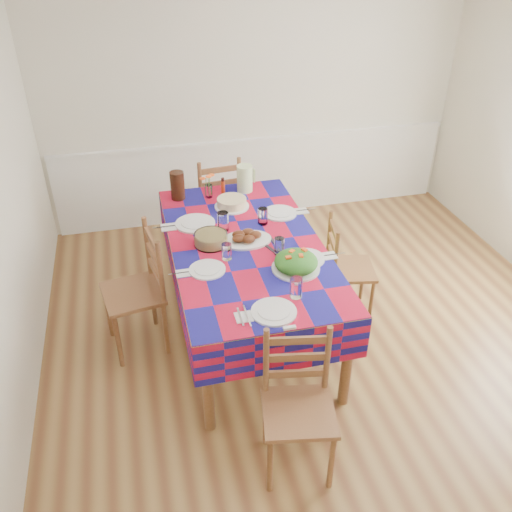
{
  "coord_description": "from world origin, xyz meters",
  "views": [
    {
      "loc": [
        -1.35,
        -3.01,
        3.03
      ],
      "look_at": [
        -0.54,
        0.29,
        0.84
      ],
      "focal_mm": 38.0,
      "sensor_mm": 36.0,
      "label": 1
    }
  ],
  "objects_px": {
    "green_pitcher": "(245,178)",
    "chair_near": "(298,406)",
    "chair_left": "(139,292)",
    "chair_right": "(346,269)",
    "chair_far": "(217,203)",
    "dining_table": "(246,253)",
    "meat_platter": "(246,238)",
    "tea_pitcher": "(177,185)"
  },
  "relations": [
    {
      "from": "green_pitcher",
      "to": "chair_near",
      "type": "height_order",
      "value": "green_pitcher"
    },
    {
      "from": "chair_near",
      "to": "chair_left",
      "type": "relative_size",
      "value": 0.94
    },
    {
      "from": "chair_near",
      "to": "chair_right",
      "type": "bearing_deg",
      "value": 68.27
    },
    {
      "from": "chair_far",
      "to": "chair_right",
      "type": "distance_m",
      "value": 1.6
    },
    {
      "from": "dining_table",
      "to": "meat_platter",
      "type": "relative_size",
      "value": 5.42
    },
    {
      "from": "green_pitcher",
      "to": "chair_left",
      "type": "distance_m",
      "value": 1.46
    },
    {
      "from": "tea_pitcher",
      "to": "chair_left",
      "type": "height_order",
      "value": "tea_pitcher"
    },
    {
      "from": "chair_near",
      "to": "chair_left",
      "type": "bearing_deg",
      "value": 132.73
    },
    {
      "from": "chair_near",
      "to": "chair_far",
      "type": "distance_m",
      "value": 2.72
    },
    {
      "from": "meat_platter",
      "to": "chair_near",
      "type": "distance_m",
      "value": 1.44
    },
    {
      "from": "meat_platter",
      "to": "tea_pitcher",
      "type": "bearing_deg",
      "value": 115.98
    },
    {
      "from": "chair_far",
      "to": "meat_platter",
      "type": "bearing_deg",
      "value": 84.68
    },
    {
      "from": "chair_near",
      "to": "chair_right",
      "type": "distance_m",
      "value": 1.62
    },
    {
      "from": "tea_pitcher",
      "to": "chair_far",
      "type": "height_order",
      "value": "tea_pitcher"
    },
    {
      "from": "chair_left",
      "to": "meat_platter",
      "type": "bearing_deg",
      "value": 81.34
    },
    {
      "from": "chair_right",
      "to": "dining_table",
      "type": "bearing_deg",
      "value": 101.84
    },
    {
      "from": "dining_table",
      "to": "chair_right",
      "type": "bearing_deg",
      "value": 0.55
    },
    {
      "from": "meat_platter",
      "to": "chair_far",
      "type": "bearing_deg",
      "value": 90.04
    },
    {
      "from": "tea_pitcher",
      "to": "chair_near",
      "type": "bearing_deg",
      "value": -79.33
    },
    {
      "from": "chair_near",
      "to": "dining_table",
      "type": "bearing_deg",
      "value": 100.69
    },
    {
      "from": "tea_pitcher",
      "to": "chair_near",
      "type": "height_order",
      "value": "tea_pitcher"
    },
    {
      "from": "green_pitcher",
      "to": "chair_far",
      "type": "xyz_separation_m",
      "value": [
        -0.19,
        0.45,
        -0.45
      ]
    },
    {
      "from": "meat_platter",
      "to": "chair_right",
      "type": "relative_size",
      "value": 0.44
    },
    {
      "from": "tea_pitcher",
      "to": "meat_platter",
      "type": "bearing_deg",
      "value": -64.02
    },
    {
      "from": "meat_platter",
      "to": "chair_far",
      "type": "relative_size",
      "value": 0.39
    },
    {
      "from": "meat_platter",
      "to": "green_pitcher",
      "type": "height_order",
      "value": "green_pitcher"
    },
    {
      "from": "chair_right",
      "to": "meat_platter",
      "type": "bearing_deg",
      "value": 100.06
    },
    {
      "from": "dining_table",
      "to": "chair_right",
      "type": "relative_size",
      "value": 2.36
    },
    {
      "from": "tea_pitcher",
      "to": "chair_left",
      "type": "distance_m",
      "value": 1.09
    },
    {
      "from": "dining_table",
      "to": "meat_platter",
      "type": "distance_m",
      "value": 0.13
    },
    {
      "from": "dining_table",
      "to": "chair_right",
      "type": "distance_m",
      "value": 0.92
    },
    {
      "from": "meat_platter",
      "to": "tea_pitcher",
      "type": "xyz_separation_m",
      "value": [
        -0.42,
        0.87,
        0.1
      ]
    },
    {
      "from": "chair_near",
      "to": "chair_far",
      "type": "relative_size",
      "value": 0.95
    },
    {
      "from": "chair_near",
      "to": "tea_pitcher",
      "type": "bearing_deg",
      "value": 111.02
    },
    {
      "from": "chair_near",
      "to": "chair_right",
      "type": "xyz_separation_m",
      "value": [
        0.86,
        1.37,
        -0.03
      ]
    },
    {
      "from": "dining_table",
      "to": "tea_pitcher",
      "type": "xyz_separation_m",
      "value": [
        -0.42,
        0.89,
        0.22
      ]
    },
    {
      "from": "dining_table",
      "to": "tea_pitcher",
      "type": "distance_m",
      "value": 1.01
    },
    {
      "from": "chair_left",
      "to": "dining_table",
      "type": "bearing_deg",
      "value": 79.56
    },
    {
      "from": "tea_pitcher",
      "to": "chair_right",
      "type": "relative_size",
      "value": 0.28
    },
    {
      "from": "meat_platter",
      "to": "tea_pitcher",
      "type": "distance_m",
      "value": 0.97
    },
    {
      "from": "chair_far",
      "to": "chair_left",
      "type": "relative_size",
      "value": 0.99
    },
    {
      "from": "chair_far",
      "to": "chair_left",
      "type": "height_order",
      "value": "chair_left"
    }
  ]
}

